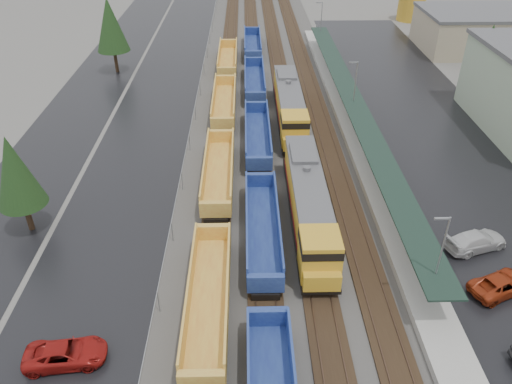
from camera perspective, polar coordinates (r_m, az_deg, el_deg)
The scene contains 18 objects.
ballast_strip at distance 70.25m, azimuth 1.53°, elevation 11.03°, with size 20.00×160.00×0.08m, color #302D2B.
trackbed at distance 70.20m, azimuth 1.53°, elevation 11.12°, with size 14.60×160.00×0.22m.
west_parking_lot at distance 71.16m, azimuth -10.85°, elevation 10.72°, with size 10.00×160.00×0.02m, color black.
west_road at distance 73.47m, azimuth -18.68°, elevation 10.28°, with size 9.00×160.00×0.02m, color black.
east_commuter_lot at distance 64.97m, azimuth 19.06°, elevation 7.24°, with size 16.00×100.00×0.02m, color black.
station_platform at distance 62.06m, azimuth 10.84°, elevation 8.05°, with size 3.00×80.00×8.00m.
chainlink_fence at distance 68.43m, azimuth -6.53°, elevation 11.63°, with size 0.08×160.04×2.02m.
tree_west_near at distance 44.74m, azimuth -25.86°, elevation 2.13°, with size 3.96×3.96×9.00m.
tree_west_far at distance 79.95m, azimuth -16.32°, elevation 17.88°, with size 4.84×4.84×11.00m.
tree_east at distance 73.13m, azimuth 24.93°, elevation 14.31°, with size 4.40×4.40×10.00m.
locomotive_lead at distance 42.64m, azimuth 6.06°, elevation -1.44°, with size 2.95×19.43×4.40m.
locomotive_trail at distance 61.01m, azimuth 3.85°, elevation 9.79°, with size 2.95×19.43×4.40m.
well_string_yellow at distance 42.16m, azimuth -4.74°, elevation -3.70°, with size 2.81×100.95×2.49m.
well_string_blue at distance 48.72m, azimuth 0.41°, elevation 1.95°, with size 2.75×100.50×2.44m.
storage_tank at distance 112.83m, azimuth 17.32°, elevation 19.55°, with size 5.33×5.33×5.33m, color gold.
parked_car_west_c at distance 35.09m, azimuth -20.92°, elevation -16.91°, with size 5.09×2.35×1.41m, color maroon.
parked_car_east_b at distance 41.39m, azimuth 26.20°, elevation -9.45°, with size 4.99×2.30×1.39m, color #9C3113.
parked_car_east_c at distance 44.77m, azimuth 23.87°, elevation -5.13°, with size 5.30×2.16×1.54m, color silver.
Camera 1 is at (-3.26, -5.05, 26.36)m, focal length 35.00 mm.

